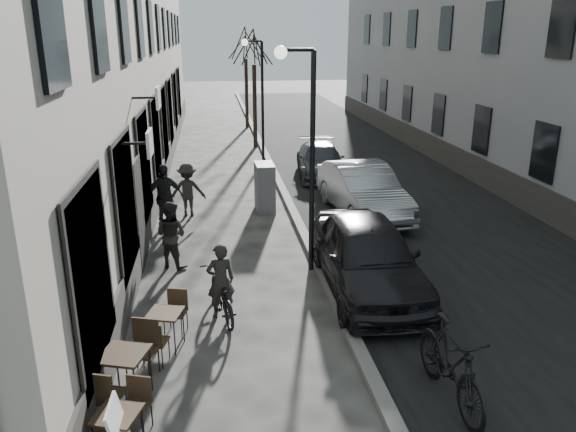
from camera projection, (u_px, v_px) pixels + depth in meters
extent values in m
cube|color=black|center=(360.00, 168.00, 23.22)|extent=(7.30, 60.00, 0.00)
cube|color=slate|center=(273.00, 169.00, 22.73)|extent=(0.25, 60.00, 0.12)
cylinder|color=black|center=(312.00, 166.00, 12.53)|extent=(0.12, 0.12, 5.00)
cylinder|color=black|center=(297.00, 50.00, 11.71)|extent=(0.70, 0.08, 0.08)
sphere|color=#FFF2CC|center=(281.00, 52.00, 11.68)|extent=(0.28, 0.28, 0.28)
cylinder|color=black|center=(263.00, 103.00, 23.83)|extent=(0.12, 0.12, 5.00)
cylinder|color=black|center=(253.00, 41.00, 23.00)|extent=(0.70, 0.08, 0.08)
sphere|color=#FFF2CC|center=(245.00, 42.00, 22.97)|extent=(0.28, 0.28, 0.28)
cylinder|color=black|center=(255.00, 107.00, 26.81)|extent=(0.20, 0.20, 3.90)
cylinder|color=black|center=(247.00, 94.00, 32.46)|extent=(0.20, 0.20, 3.90)
cube|color=#322416|center=(117.00, 414.00, 7.25)|extent=(0.69, 0.69, 0.04)
cylinder|color=black|center=(112.00, 422.00, 7.61)|extent=(0.02, 0.02, 0.64)
cylinder|color=black|center=(143.00, 427.00, 7.53)|extent=(0.02, 0.02, 0.64)
cube|color=#322416|center=(123.00, 354.00, 8.35)|extent=(0.83, 0.83, 0.04)
cylinder|color=black|center=(100.00, 386.00, 8.26)|extent=(0.03, 0.03, 0.77)
cylinder|color=black|center=(135.00, 391.00, 8.17)|extent=(0.03, 0.03, 0.77)
cylinder|color=black|center=(117.00, 365.00, 8.78)|extent=(0.03, 0.03, 0.77)
cylinder|color=black|center=(151.00, 369.00, 8.69)|extent=(0.03, 0.03, 0.77)
cube|color=#322416|center=(165.00, 313.00, 9.80)|extent=(0.70, 0.70, 0.04)
cylinder|color=black|center=(148.00, 337.00, 9.71)|extent=(0.02, 0.02, 0.66)
cylinder|color=black|center=(175.00, 339.00, 9.65)|extent=(0.02, 0.02, 0.66)
cylinder|color=black|center=(158.00, 323.00, 10.16)|extent=(0.02, 0.02, 0.66)
cylinder|color=black|center=(183.00, 325.00, 10.10)|extent=(0.02, 0.02, 0.66)
cube|color=slate|center=(265.00, 187.00, 17.43)|extent=(0.58, 1.02, 1.51)
imported|color=black|center=(221.00, 294.00, 10.98)|extent=(0.97, 1.86, 0.93)
imported|color=black|center=(221.00, 281.00, 10.89)|extent=(0.62, 0.47, 1.52)
imported|color=#282622|center=(171.00, 235.00, 13.23)|extent=(0.99, 0.94, 1.61)
imported|color=black|center=(188.00, 190.00, 16.94)|extent=(1.08, 0.66, 1.63)
imported|color=black|center=(164.00, 197.00, 15.75)|extent=(1.19, 0.87, 1.88)
imported|color=black|center=(368.00, 256.00, 11.98)|extent=(1.95, 4.74, 1.61)
imported|color=#9B9FA3|center=(363.00, 190.00, 17.06)|extent=(2.05, 4.83, 1.55)
imported|color=#36393F|center=(321.00, 160.00, 21.76)|extent=(2.13, 4.41, 1.24)
imported|color=black|center=(451.00, 364.00, 8.36)|extent=(0.71, 2.17, 1.28)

